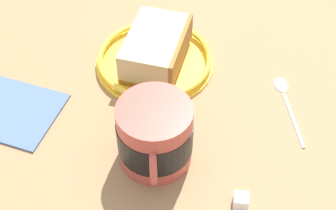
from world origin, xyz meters
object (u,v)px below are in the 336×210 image
Objects in this scene: small_plate at (155,60)px; tea_mug at (152,134)px; teaspoon at (285,94)px; sugar_cube at (241,201)px; cake_slice at (156,48)px; folded_napkin at (15,111)px.

small_plate is 1.55× the size of tea_mug.
sugar_cube is (18.78, -2.70, 0.50)cm from teaspoon.
small_plate is 25.85cm from sugar_cube.
sugar_cube is at bearing -8.19° from teaspoon.
cake_slice is 25.79cm from sugar_cube.
sugar_cube reaches higher than teaspoon.
cake_slice is (-0.01, 0.26, 2.39)cm from small_plate.
sugar_cube is (19.82, 16.33, -2.38)cm from cake_slice.
cake_slice is at bearing 91.18° from small_plate.
small_plate is 19.33cm from teaspoon.
sugar_cube is at bearing 72.29° from tea_mug.
tea_mug reaches higher than cake_slice.
folded_napkin is 32.16cm from sugar_cube.
small_plate reaches higher than folded_napkin.
teaspoon is 1.06× the size of folded_napkin.
folded_napkin is 6.62× the size of sugar_cube.
small_plate and sugar_cube have the same top height.
tea_mug is (16.04, 4.77, 3.56)cm from small_plate.
sugar_cube is (5.38, 31.70, 0.55)cm from folded_napkin.
cake_slice is at bearing 133.20° from folded_napkin.
tea_mug is 20.36cm from folded_napkin.
cake_slice is 21.29cm from folded_napkin.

